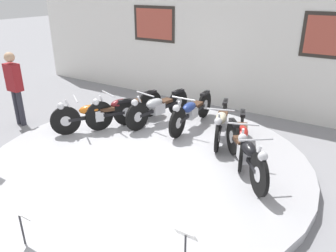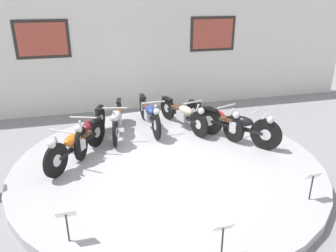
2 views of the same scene
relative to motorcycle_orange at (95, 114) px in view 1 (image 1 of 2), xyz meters
The scene contains 13 objects.
ground_plane 1.86m from the motorcycle_orange, 14.58° to the right, with size 60.00×60.00×0.00m, color gray.
display_platform 1.83m from the motorcycle_orange, 14.58° to the right, with size 5.97×5.97×0.18m, color #ADADB2.
back_wall 4.09m from the motorcycle_orange, 63.60° to the left, with size 14.00×0.22×3.87m.
motorcycle_orange is the anchor object (origin of this frame).
motorcycle_maroon 0.71m from the motorcycle_orange, 64.83° to the left, with size 0.77×1.91×0.81m.
motorcycle_silver 1.43m from the motorcycle_orange, 50.07° to the left, with size 0.56×1.97×0.80m.
motorcycle_blue 2.13m from the motorcycle_orange, 36.31° to the left, with size 0.54×2.01×0.80m.
motorcycle_cream 2.74m from the motorcycle_orange, 23.50° to the left, with size 0.70×1.88×0.78m.
motorcycle_red 3.19m from the motorcycle_orange, 11.52° to the left, with size 0.76×1.86×0.78m.
motorcycle_black 3.43m from the motorcycle_orange, ahead, with size 1.30×1.62×0.82m.
info_placard_front_centre 3.52m from the motorcycle_orange, 60.92° to the right, with size 0.26×0.11×0.51m.
info_placard_front_right 4.26m from the motorcycle_orange, 32.94° to the right, with size 0.26×0.11×0.51m.
visitor_standing 2.19m from the motorcycle_orange, 168.22° to the right, with size 0.36×0.23×1.77m.
Camera 1 is at (3.20, -4.38, 3.13)m, focal length 35.00 mm.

